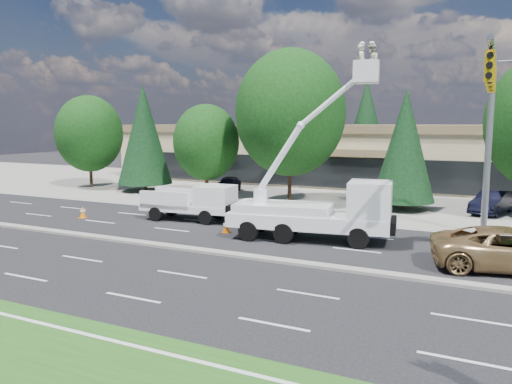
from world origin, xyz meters
The scene contains 22 objects.
ground centered at (0.00, 0.00, 0.00)m, with size 140.00×140.00×0.00m, color black.
concrete_apron centered at (0.00, 20.00, 0.01)m, with size 140.00×22.00×0.01m, color gray.
road_median centered at (0.00, 0.00, 0.06)m, with size 120.00×0.55×0.12m, color gray.
strip_mall centered at (0.00, 29.97, 2.83)m, with size 50.40×15.40×5.50m.
tree_front_a centered at (-22.00, 15.00, 4.73)m, with size 5.83×5.83×8.08m.
tree_front_b centered at (-16.00, 15.00, 4.73)m, with size 4.48×4.48×8.83m.
tree_front_c centered at (-10.00, 15.00, 4.17)m, with size 5.14×5.14×7.13m.
tree_front_d centered at (-3.00, 15.00, 6.37)m, with size 7.84×7.84×10.88m.
tree_front_e centered at (5.00, 15.00, 4.22)m, with size 3.99×3.99×7.86m.
tree_back_a centered at (-18.00, 42.00, 4.86)m, with size 4.60×4.60×9.06m.
tree_back_b centered at (-4.00, 42.00, 5.82)m, with size 5.51×5.51×10.86m.
tree_back_c centered at (10.00, 42.00, 4.19)m, with size 3.96×3.96×7.81m.
signal_mast centered at (10.03, 7.04, 6.06)m, with size 2.76×10.16×9.00m.
utility_pickup centered at (-5.31, 5.97, 0.86)m, with size 5.66×2.61×2.10m.
bucket_truck centered at (3.13, 4.32, 1.98)m, with size 8.11×3.49×9.27m.
traffic_cone_a centered at (-11.80, 3.71, 0.34)m, with size 0.40×0.40×0.70m.
traffic_cone_b centered at (-2.06, 3.90, 0.34)m, with size 0.40×0.40×0.70m.
traffic_cone_c centered at (1.14, 4.10, 0.34)m, with size 0.40×0.40×0.70m.
traffic_cone_d centered at (8.36, 3.83, 0.34)m, with size 0.40×0.40×0.70m.
minivan centered at (11.14, 2.80, 0.82)m, with size 2.73×5.92×1.65m, color #9E7C4C.
parked_car_west centered at (-9.36, 17.37, 0.66)m, with size 1.56×3.88×1.32m, color black.
parked_car_east centered at (10.33, 16.00, 0.72)m, with size 1.53×4.37×1.44m, color black.
Camera 1 is at (10.40, -18.29, 5.63)m, focal length 35.00 mm.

